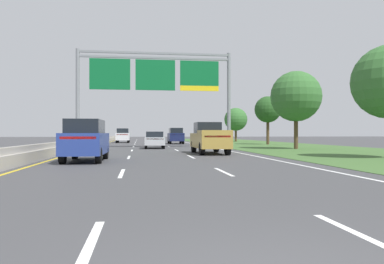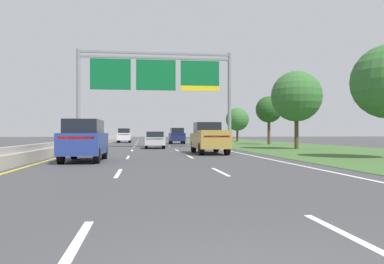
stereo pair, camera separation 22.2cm
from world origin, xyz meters
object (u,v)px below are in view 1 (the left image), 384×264
(car_white_left_lane_suv, at_px, (123,135))
(roadside_tree_far, at_px, (268,110))
(pickup_truck_gold, at_px, (209,138))
(car_navy_right_lane_suv, at_px, (176,136))
(overhead_sign_gantry, at_px, (155,79))
(roadside_tree_distant, at_px, (236,119))
(car_silver_centre_lane_sedan, at_px, (155,140))
(roadside_tree_mid, at_px, (296,96))
(car_blue_left_lane_suv, at_px, (86,140))

(car_white_left_lane_suv, height_order, roadside_tree_far, roadside_tree_far)
(pickup_truck_gold, xyz_separation_m, car_navy_right_lane_suv, (-0.06, 24.46, 0.02))
(car_white_left_lane_suv, bearing_deg, pickup_truck_gold, -166.59)
(car_navy_right_lane_suv, height_order, roadside_tree_far, roadside_tree_far)
(overhead_sign_gantry, height_order, pickup_truck_gold, overhead_sign_gantry)
(overhead_sign_gantry, distance_m, pickup_truck_gold, 12.80)
(car_navy_right_lane_suv, relative_size, roadside_tree_far, 0.78)
(roadside_tree_distant, bearing_deg, roadside_tree_far, -90.26)
(overhead_sign_gantry, xyz_separation_m, roadside_tree_far, (14.31, 8.47, -2.35))
(car_silver_centre_lane_sedan, bearing_deg, roadside_tree_mid, -104.54)
(roadside_tree_mid, relative_size, roadside_tree_distant, 1.24)
(car_blue_left_lane_suv, distance_m, roadside_tree_mid, 21.06)
(pickup_truck_gold, xyz_separation_m, car_blue_left_lane_suv, (-7.54, -6.28, 0.02))
(roadside_tree_far, bearing_deg, roadside_tree_mid, -98.51)
(car_silver_centre_lane_sedan, distance_m, roadside_tree_distant, 29.82)
(car_navy_right_lane_suv, bearing_deg, car_blue_left_lane_suv, 166.59)
(car_white_left_lane_suv, xyz_separation_m, roadside_tree_distant, (18.36, 4.34, 2.61))
(car_blue_left_lane_suv, bearing_deg, overhead_sign_gantry, -13.00)
(car_blue_left_lane_suv, relative_size, roadside_tree_far, 0.78)
(car_silver_centre_lane_sedan, bearing_deg, roadside_tree_far, -54.75)
(car_navy_right_lane_suv, bearing_deg, overhead_sign_gantry, 166.67)
(car_blue_left_lane_suv, relative_size, car_silver_centre_lane_sedan, 1.06)
(car_navy_right_lane_suv, xyz_separation_m, roadside_tree_far, (11.06, -4.98, 3.25))
(car_white_left_lane_suv, height_order, roadside_tree_mid, roadside_tree_mid)
(roadside_tree_far, bearing_deg, car_blue_left_lane_suv, -125.72)
(pickup_truck_gold, distance_m, roadside_tree_far, 22.61)
(car_blue_left_lane_suv, height_order, roadside_tree_distant, roadside_tree_distant)
(car_navy_right_lane_suv, bearing_deg, pickup_truck_gold, -179.60)
(car_white_left_lane_suv, xyz_separation_m, roadside_tree_mid, (16.30, -25.09, 3.60))
(car_navy_right_lane_suv, bearing_deg, car_white_left_lane_suv, 46.73)
(car_white_left_lane_suv, xyz_separation_m, roadside_tree_far, (18.28, -11.84, 3.25))
(pickup_truck_gold, xyz_separation_m, roadside_tree_distant, (11.07, 35.67, 2.64))
(roadside_tree_far, bearing_deg, overhead_sign_gantry, -149.36)
(car_blue_left_lane_suv, xyz_separation_m, car_white_left_lane_suv, (0.25, 37.61, 0.00))
(car_blue_left_lane_suv, distance_m, roadside_tree_far, 31.91)
(car_navy_right_lane_suv, xyz_separation_m, car_white_left_lane_suv, (-7.23, 6.87, 0.00))
(car_blue_left_lane_suv, bearing_deg, pickup_truck_gold, -49.47)
(roadside_tree_far, height_order, roadside_tree_distant, roadside_tree_far)
(pickup_truck_gold, bearing_deg, car_silver_centre_lane_sedan, 19.15)
(overhead_sign_gantry, height_order, roadside_tree_mid, overhead_sign_gantry)
(car_silver_centre_lane_sedan, relative_size, car_navy_right_lane_suv, 0.94)
(car_navy_right_lane_suv, distance_m, roadside_tree_far, 12.55)
(roadside_tree_mid, distance_m, roadside_tree_distant, 29.52)
(car_silver_centre_lane_sedan, xyz_separation_m, roadside_tree_distant, (14.51, 25.89, 2.89))
(car_silver_centre_lane_sedan, height_order, roadside_tree_far, roadside_tree_far)
(car_blue_left_lane_suv, xyz_separation_m, car_navy_right_lane_suv, (7.48, 30.75, 0.00))
(car_navy_right_lane_suv, bearing_deg, roadside_tree_far, -113.97)
(overhead_sign_gantry, bearing_deg, car_navy_right_lane_suv, 76.42)
(overhead_sign_gantry, relative_size, roadside_tree_far, 2.50)
(pickup_truck_gold, xyz_separation_m, roadside_tree_far, (10.99, 19.49, 3.27))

